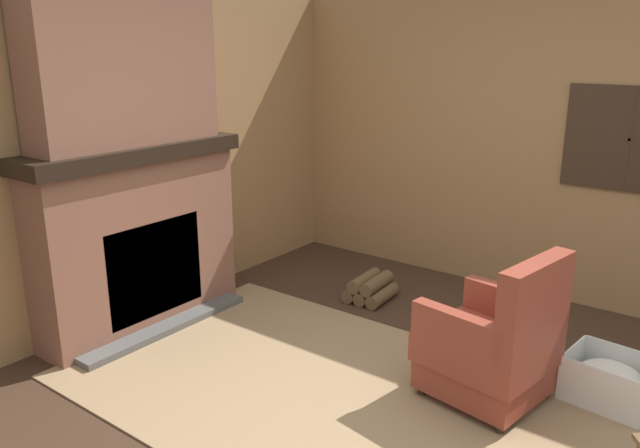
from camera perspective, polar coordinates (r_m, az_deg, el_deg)
ground_plane at (r=3.70m, az=6.43°, el=-17.57°), size 14.00×14.00×0.00m
wood_panel_wall_left at (r=4.80m, az=-18.41°, el=5.89°), size 0.06×5.31×2.51m
wood_panel_wall_back at (r=5.33m, az=20.37°, el=6.71°), size 5.31×0.09×2.51m
fireplace_hearth at (r=4.75m, az=-16.21°, el=-1.24°), size 0.58×1.68×1.36m
chimney_breast at (r=4.56m, az=-17.57°, el=13.97°), size 0.33×1.39×1.13m
area_rug at (r=3.79m, az=4.59°, el=-16.43°), size 3.82×2.01×0.01m
armchair at (r=3.83m, az=15.54°, el=-10.80°), size 0.76×0.72×0.94m
firewood_stack at (r=5.20m, az=4.62°, el=-5.90°), size 0.37×0.42×0.21m
laundry_basket at (r=4.14m, az=25.00°, el=-12.80°), size 0.51×0.44×0.29m
oil_lamp_vase at (r=4.46m, az=-20.54°, el=7.37°), size 0.09×0.09×0.22m
storage_case at (r=5.04m, az=-11.19°, el=8.88°), size 0.15×0.24×0.14m
decorative_plate_on_mantel at (r=4.69m, az=-16.68°, el=8.79°), size 0.07×0.28×0.27m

